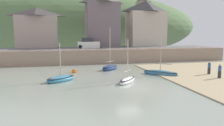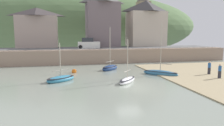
{
  "view_description": "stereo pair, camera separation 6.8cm",
  "coord_description": "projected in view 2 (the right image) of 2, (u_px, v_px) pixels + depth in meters",
  "views": [
    {
      "loc": [
        -6.17,
        -19.01,
        5.1
      ],
      "look_at": [
        -0.15,
        7.07,
        1.36
      ],
      "focal_mm": 33.78,
      "sensor_mm": 36.0,
      "label": 1
    },
    {
      "loc": [
        -6.11,
        -19.03,
        5.1
      ],
      "look_at": [
        -0.15,
        7.07,
        1.36
      ],
      "focal_mm": 33.78,
      "sensor_mm": 36.0,
      "label": 2
    }
  ],
  "objects": [
    {
      "name": "fishing_boat_green",
      "position": [
        127.0,
        80.0,
        22.24
      ],
      "size": [
        2.93,
        3.27,
        4.65
      ],
      "rotation": [
        0.0,
        0.0,
        0.88
      ],
      "color": "white",
      "rests_on": "ground"
    },
    {
      "name": "sailboat_blue_trim",
      "position": [
        110.0,
        68.0,
        29.84
      ],
      "size": [
        3.19,
        3.08,
        6.19
      ],
      "rotation": [
        0.0,
        0.0,
        0.75
      ],
      "color": "navy",
      "rests_on": "ground"
    },
    {
      "name": "dinghy_open_wooden",
      "position": [
        160.0,
        73.0,
        26.12
      ],
      "size": [
        3.84,
        3.81,
        6.49
      ],
      "rotation": [
        0.0,
        0.0,
        -0.78
      ],
      "color": "teal",
      "rests_on": "ground"
    },
    {
      "name": "church_with_spire",
      "position": [
        143.0,
        13.0,
        49.98
      ],
      "size": [
        3.0,
        3.0,
        14.85
      ],
      "color": "tan",
      "rests_on": "ground"
    },
    {
      "name": "parked_car_near_slipway",
      "position": [
        89.0,
        44.0,
        39.62
      ],
      "size": [
        4.22,
        2.01,
        1.95
      ],
      "rotation": [
        0.0,
        0.0,
        -0.08
      ],
      "color": "silver",
      "rests_on": "ground"
    },
    {
      "name": "mooring_buoy",
      "position": [
        74.0,
        71.0,
        27.69
      ],
      "size": [
        0.63,
        0.63,
        0.63
      ],
      "color": "orange",
      "rests_on": "ground"
    },
    {
      "name": "hillside_backdrop",
      "position": [
        84.0,
        26.0,
        72.89
      ],
      "size": [
        80.0,
        44.0,
        21.88
      ],
      "color": "#567245",
      "rests_on": "ground"
    },
    {
      "name": "waterfront_building_left",
      "position": [
        37.0,
        27.0,
        41.43
      ],
      "size": [
        7.99,
        4.39,
        7.73
      ],
      "color": "tan",
      "rests_on": "ground"
    },
    {
      "name": "waterfront_building_right",
      "position": [
        146.0,
        23.0,
        46.29
      ],
      "size": [
        7.99,
        5.89,
        9.85
      ],
      "color": "beige",
      "rests_on": "ground"
    },
    {
      "name": "person_near_water",
      "position": [
        220.0,
        70.0,
        23.74
      ],
      "size": [
        0.34,
        0.34,
        1.62
      ],
      "color": "#282833",
      "rests_on": "ground"
    },
    {
      "name": "quay_seawall",
      "position": [
        100.0,
        55.0,
        37.13
      ],
      "size": [
        48.0,
        9.4,
        2.4
      ],
      "color": "gray",
      "rests_on": "ground"
    },
    {
      "name": "person_on_slipway",
      "position": [
        209.0,
        67.0,
        26.1
      ],
      "size": [
        0.34,
        0.34,
        1.62
      ],
      "color": "#282833",
      "rests_on": "ground"
    },
    {
      "name": "ground",
      "position": [
        207.0,
        125.0,
        11.48
      ],
      "size": [
        48.0,
        41.0,
        0.61
      ],
      "color": "gray"
    },
    {
      "name": "sailboat_tall_mast",
      "position": [
        61.0,
        79.0,
        22.78
      ],
      "size": [
        3.59,
        3.16,
        4.31
      ],
      "rotation": [
        0.0,
        0.0,
        0.63
      ],
      "color": "teal",
      "rests_on": "ground"
    },
    {
      "name": "waterfront_building_centre",
      "position": [
        102.0,
        19.0,
        44.05
      ],
      "size": [
        6.87,
        6.21,
        11.22
      ],
      "color": "slate",
      "rests_on": "ground"
    }
  ]
}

